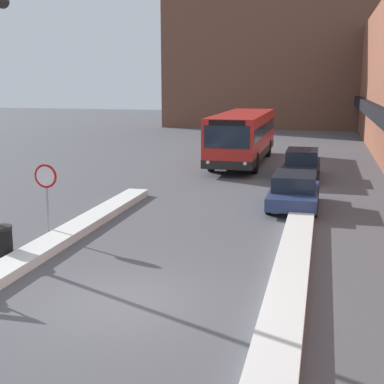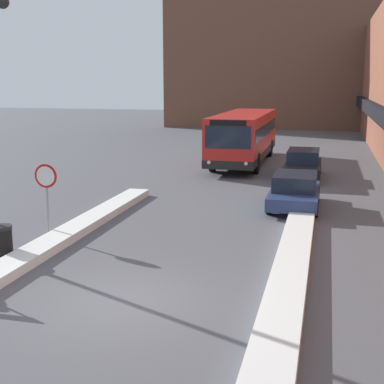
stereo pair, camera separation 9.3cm
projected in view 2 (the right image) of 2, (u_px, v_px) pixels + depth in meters
ground_plane at (123, 302)px, 12.21m from camera, size 160.00×160.00×0.00m
building_backdrop_far at (290, 51)px, 57.31m from camera, size 26.00×8.00×16.20m
snow_bank_left at (54, 242)px, 16.30m from camera, size 0.90×15.47×0.27m
snow_bank_right at (289, 279)px, 13.15m from camera, size 0.90×13.89×0.33m
city_bus at (244, 136)px, 32.41m from camera, size 2.72×11.26×3.06m
parked_car_front at (295, 191)px, 21.20m from camera, size 1.91×4.28×1.36m
parked_car_middle at (303, 164)px, 27.72m from camera, size 1.83×4.53×1.47m
stop_sign at (46, 184)px, 16.92m from camera, size 0.76×0.08×2.39m
trash_bin at (2, 242)px, 15.15m from camera, size 0.59×0.59×0.95m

